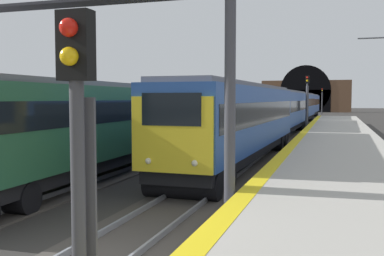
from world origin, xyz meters
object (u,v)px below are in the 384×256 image
Objects in this scene: train_main_approaching at (292,108)px; railway_signal_near at (79,172)px; railway_signal_far at (322,99)px; railway_signal_mid at (307,100)px; overhead_signal_gantry at (66,31)px; train_adjacent_platform at (218,110)px.

railway_signal_near is (-46.82, -1.93, 0.24)m from train_main_approaching.
railway_signal_far is at bearing 179.01° from train_main_approaching.
overhead_signal_gantry is at bearing -7.47° from railway_signal_mid.
railway_signal_mid is at bearing 20.51° from train_main_approaching.
overhead_signal_gantry is at bearing -3.04° from railway_signal_far.
train_adjacent_platform is at bearing -7.01° from railway_signal_far.
train_adjacent_platform is 58.22m from railway_signal_far.
railway_signal_far reaches higher than train_main_approaching.
railway_signal_mid is 50.65m from railway_signal_far.
railway_signal_near is 8.54m from overhead_signal_gantry.
railway_signal_mid reaches higher than train_adjacent_platform.
train_main_approaching is 17.67× the size of railway_signal_near.
railway_signal_near is at bearing 0.00° from railway_signal_far.
railway_signal_far is at bearing -3.04° from overhead_signal_gantry.
railway_signal_mid is 1.02× the size of railway_signal_far.
overhead_signal_gantry reaches higher than railway_signal_far.
overhead_signal_gantry is (-34.48, 4.52, 1.98)m from railway_signal_mid.
railway_signal_far is (57.78, -7.10, 0.87)m from train_adjacent_platform.
railway_signal_near is (-34.09, -7.10, 0.25)m from train_adjacent_platform.
railway_signal_far is at bearing -180.00° from railway_signal_near.
railway_signal_near reaches higher than train_main_approaching.
train_main_approaching is at bearing -177.63° from railway_signal_near.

